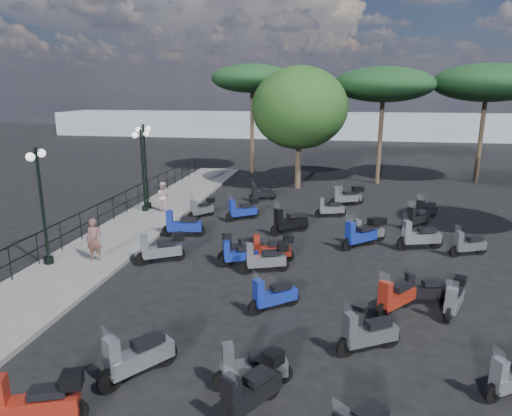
% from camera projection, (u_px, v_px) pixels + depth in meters
% --- Properties ---
extents(ground, '(120.00, 120.00, 0.00)m').
position_uv_depth(ground, '(271.00, 261.00, 16.34)').
color(ground, black).
rests_on(ground, ground).
extents(sidewalk, '(3.00, 30.00, 0.15)m').
position_uv_depth(sidewalk, '(136.00, 226.00, 20.27)').
color(sidewalk, '#605D5B').
rests_on(sidewalk, ground).
extents(railing, '(0.04, 26.04, 1.10)m').
position_uv_depth(railing, '(105.00, 208.00, 20.10)').
color(railing, black).
rests_on(railing, sidewalk).
extents(lamp_post_0, '(0.50, 1.16, 4.01)m').
position_uv_depth(lamp_post_0, '(41.00, 199.00, 15.17)').
color(lamp_post_0, black).
rests_on(lamp_post_0, sidewalk).
extents(lamp_post_1, '(0.46, 1.16, 4.01)m').
position_uv_depth(lamp_post_1, '(143.00, 165.00, 22.03)').
color(lamp_post_1, black).
rests_on(lamp_post_1, sidewalk).
extents(lamp_post_2, '(0.35, 1.24, 4.20)m').
position_uv_depth(lamp_post_2, '(145.00, 161.00, 22.60)').
color(lamp_post_2, black).
rests_on(lamp_post_2, sidewalk).
extents(woman, '(0.57, 0.39, 1.52)m').
position_uv_depth(woman, '(94.00, 240.00, 15.84)').
color(woman, brown).
rests_on(woman, sidewalk).
extents(pedestrian_far, '(0.73, 0.58, 1.46)m').
position_uv_depth(pedestrian_far, '(163.00, 197.00, 22.36)').
color(pedestrian_far, '#C3A5A5').
rests_on(pedestrian_far, sidewalk).
extents(scooter_0, '(1.72, 0.87, 1.42)m').
position_uv_depth(scooter_0, '(37.00, 403.00, 8.16)').
color(scooter_0, black).
rests_on(scooter_0, ground).
extents(scooter_1, '(1.22, 1.58, 1.49)m').
position_uv_depth(scooter_1, '(137.00, 357.00, 9.59)').
color(scooter_1, black).
rests_on(scooter_1, ground).
extents(scooter_2, '(1.57, 1.08, 1.40)m').
position_uv_depth(scooter_2, '(161.00, 249.00, 16.05)').
color(scooter_2, black).
rests_on(scooter_2, ground).
extents(scooter_3, '(1.81, 0.64, 1.45)m').
position_uv_depth(scooter_3, '(182.00, 225.00, 18.92)').
color(scooter_3, black).
rests_on(scooter_3, ground).
extents(scooter_4, '(1.04, 1.27, 1.20)m').
position_uv_depth(scooter_4, '(202.00, 209.00, 21.78)').
color(scooter_4, black).
rests_on(scooter_4, ground).
extents(scooter_5, '(1.47, 0.85, 1.25)m').
position_uv_depth(scooter_5, '(263.00, 192.00, 25.15)').
color(scooter_5, black).
rests_on(scooter_5, ground).
extents(scooter_6, '(1.07, 1.54, 1.37)m').
position_uv_depth(scooter_6, '(252.00, 389.00, 8.56)').
color(scooter_6, black).
rests_on(scooter_6, ground).
extents(scooter_7, '(1.33, 1.09, 1.29)m').
position_uv_depth(scooter_7, '(273.00, 296.00, 12.59)').
color(scooter_7, black).
rests_on(scooter_7, ground).
extents(scooter_8, '(1.43, 0.76, 1.21)m').
position_uv_depth(scooter_8, '(239.00, 255.00, 15.81)').
color(scooter_8, black).
rests_on(scooter_8, ground).
extents(scooter_9, '(1.61, 1.08, 1.45)m').
position_uv_depth(scooter_9, '(241.00, 249.00, 16.16)').
color(scooter_9, black).
rests_on(scooter_9, ground).
extents(scooter_10, '(1.53, 1.28, 1.49)m').
position_uv_depth(scooter_10, '(289.00, 222.00, 19.34)').
color(scooter_10, black).
rests_on(scooter_10, ground).
extents(scooter_11, '(1.45, 1.13, 1.34)m').
position_uv_depth(scooter_11, '(243.00, 210.00, 21.36)').
color(scooter_11, black).
rests_on(scooter_11, ground).
extents(scooter_12, '(1.60, 0.82, 1.33)m').
position_uv_depth(scooter_12, '(251.00, 368.00, 9.32)').
color(scooter_12, black).
rests_on(scooter_12, ground).
extents(scooter_13, '(1.52, 0.97, 1.35)m').
position_uv_depth(scooter_13, '(368.00, 334.00, 10.59)').
color(scooter_13, black).
rests_on(scooter_13, ground).
extents(scooter_14, '(1.64, 0.72, 1.33)m').
position_uv_depth(scooter_14, '(272.00, 249.00, 16.13)').
color(scooter_14, black).
rests_on(scooter_14, ground).
extents(scooter_15, '(1.61, 0.82, 1.34)m').
position_uv_depth(scooter_15, '(265.00, 259.00, 15.21)').
color(scooter_15, black).
rests_on(scooter_15, ground).
extents(scooter_16, '(1.49, 0.72, 1.23)m').
position_uv_depth(scooter_16, '(330.00, 209.00, 21.86)').
color(scooter_16, black).
rests_on(scooter_16, ground).
extents(scooter_17, '(1.59, 0.96, 1.37)m').
position_uv_depth(scooter_17, '(345.00, 197.00, 23.94)').
color(scooter_17, black).
rests_on(scooter_17, ground).
extents(scooter_19, '(1.51, 0.61, 1.22)m').
position_uv_depth(scooter_19, '(424.00, 290.00, 12.99)').
color(scooter_19, black).
rests_on(scooter_19, ground).
extents(scooter_20, '(1.19, 1.38, 1.37)m').
position_uv_depth(scooter_20, '(395.00, 297.00, 12.43)').
color(scooter_20, black).
rests_on(scooter_20, ground).
extents(scooter_21, '(1.45, 1.35, 1.44)m').
position_uv_depth(scooter_21, '(361.00, 234.00, 17.63)').
color(scooter_21, black).
rests_on(scooter_21, ground).
extents(scooter_22, '(1.49, 0.97, 1.30)m').
position_uv_depth(scooter_22, '(368.00, 231.00, 18.19)').
color(scooter_22, black).
rests_on(scooter_22, ground).
extents(scooter_23, '(1.60, 0.69, 1.30)m').
position_uv_depth(scooter_23, '(349.00, 196.00, 24.27)').
color(scooter_23, black).
rests_on(scooter_23, ground).
extents(scooter_26, '(0.82, 1.42, 1.21)m').
position_uv_depth(scooter_26, '(454.00, 299.00, 12.40)').
color(scooter_26, black).
rests_on(scooter_26, ground).
extents(scooter_27, '(1.81, 0.82, 1.48)m').
position_uv_depth(scooter_27, '(419.00, 237.00, 17.42)').
color(scooter_27, black).
rests_on(scooter_27, ground).
extents(scooter_28, '(1.46, 0.79, 1.23)m').
position_uv_depth(scooter_28, '(468.00, 245.00, 16.78)').
color(scooter_28, black).
rests_on(scooter_28, ground).
extents(scooter_29, '(1.21, 1.25, 1.31)m').
position_uv_depth(scooter_29, '(426.00, 210.00, 21.44)').
color(scooter_29, black).
rests_on(scooter_29, ground).
extents(scooter_30, '(1.21, 1.25, 1.31)m').
position_uv_depth(scooter_30, '(417.00, 218.00, 20.19)').
color(scooter_30, black).
rests_on(scooter_30, ground).
extents(broadleaf_tree, '(5.77, 5.77, 7.36)m').
position_uv_depth(broadleaf_tree, '(299.00, 108.00, 27.23)').
color(broadleaf_tree, '#38281E').
rests_on(broadleaf_tree, ground).
extents(pine_0, '(6.27, 6.27, 7.37)m').
position_uv_depth(pine_0, '(384.00, 85.00, 28.34)').
color(pine_0, '#38281E').
rests_on(pine_0, ground).
extents(pine_1, '(6.81, 6.81, 7.58)m').
position_uv_depth(pine_1, '(487.00, 83.00, 28.54)').
color(pine_1, '#38281E').
rests_on(pine_1, ground).
extents(pine_2, '(5.75, 5.75, 7.73)m').
position_uv_depth(pine_2, '(252.00, 79.00, 32.14)').
color(pine_2, '#38281E').
rests_on(pine_2, ground).
extents(distant_hills, '(70.00, 8.00, 3.00)m').
position_uv_depth(distant_hills, '(321.00, 125.00, 58.84)').
color(distant_hills, gray).
rests_on(distant_hills, ground).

